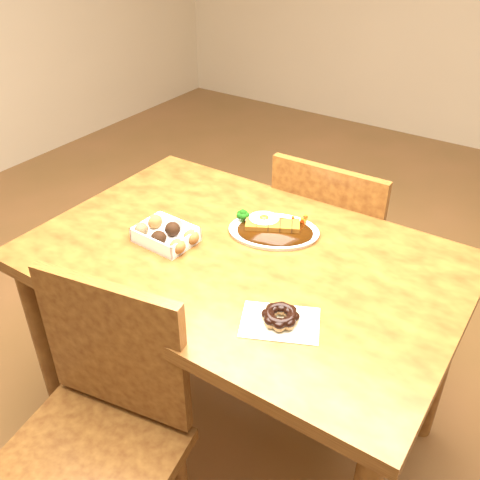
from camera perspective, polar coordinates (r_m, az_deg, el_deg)
The scene contains 7 objects.
ground at distance 2.03m, azimuth 0.20°, elevation -19.21°, with size 6.00×6.00×0.00m, color brown.
table at distance 1.56m, azimuth 0.24°, elevation -4.54°, with size 1.20×0.80×0.75m.
chair_far at distance 2.03m, azimuth 10.02°, elevation -1.15°, with size 0.43×0.43×0.87m.
chair_near at distance 1.45m, azimuth -15.23°, elevation -19.69°, with size 0.49×0.49×0.87m.
katsu_curry_plate at distance 1.59m, azimuth 3.47°, elevation 1.23°, with size 0.32×0.28×0.05m.
donut_box at distance 1.56m, azimuth -7.93°, elevation 0.62°, with size 0.19×0.13×0.05m.
pon_de_ring at distance 1.27m, azimuth 4.33°, elevation -8.17°, with size 0.22×0.20×0.04m.
Camera 1 is at (0.68, -1.03, 1.61)m, focal length 40.00 mm.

